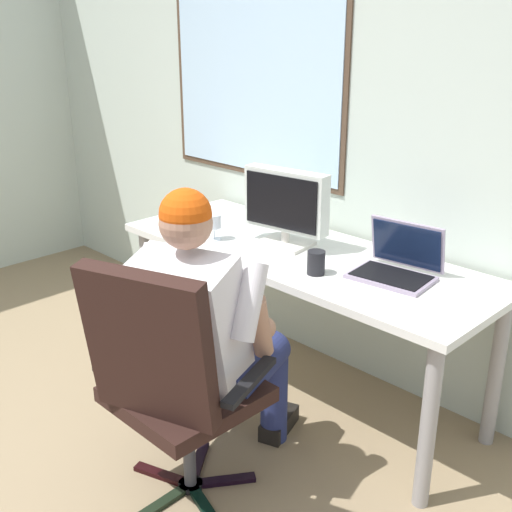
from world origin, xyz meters
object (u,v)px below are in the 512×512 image
Objects in this scene: person_seated at (207,329)px; laptop at (398,262)px; wine_glass at (214,223)px; book_stack at (195,217)px; office_chair at (169,376)px; desk at (302,270)px; crt_monitor at (286,204)px; coffee_mug at (316,263)px.

person_seated is 3.42× the size of laptop.
laptop is 2.80× the size of wine_glass.
office_chair is at bearing -44.59° from book_stack.
wine_glass reaches higher than desk.
laptop reaches higher than desk.
laptop is at bearing 75.04° from office_chair.
book_stack is at bearing -174.04° from desk.
office_chair reaches higher than laptop.
crt_monitor is 1.21× the size of laptop.
wine_glass is at bearing 128.80° from office_chair.
desk is at bearing -4.47° from crt_monitor.
desk is 0.71m from book_stack.
book_stack is at bearing -173.20° from laptop.
office_chair is 1.09m from crt_monitor.
desk is 18.39× the size of coffee_mug.
coffee_mug is (0.22, -0.17, 0.14)m from desk.
coffee_mug is at bearing 80.19° from person_seated.
wine_glass is at bearing -164.77° from laptop.
person_seated reaches higher than laptop.
wine_glass is 0.68× the size of book_stack.
person_seated is at bearing -79.63° from desk.
laptop is at bearing 7.99° from desk.
crt_monitor is (-0.25, 0.72, 0.31)m from person_seated.
person_seated reaches higher than book_stack.
desk is 1.53× the size of person_seated.
laptop is (0.60, 0.06, -0.15)m from crt_monitor.
person_seated reaches higher than crt_monitor.
person_seated is 6.47× the size of book_stack.
person_seated is at bearing -70.94° from crt_monitor.
desk is 0.72m from person_seated.
desk is 4.32× the size of crt_monitor.
crt_monitor is 0.38m from wine_glass.
office_chair is at bearing -51.20° from wine_glass.
desk is at bearing -172.01° from laptop.
crt_monitor is 0.62m from laptop.
crt_monitor reaches higher than coffee_mug.
coffee_mug is (-0.26, -0.24, -0.01)m from laptop.
laptop is 3.52× the size of coffee_mug.
crt_monitor is 4.26× the size of coffee_mug.
office_chair is 0.27m from person_seated.
crt_monitor reaches higher than office_chair.
office_chair is 7.98× the size of wine_glass.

